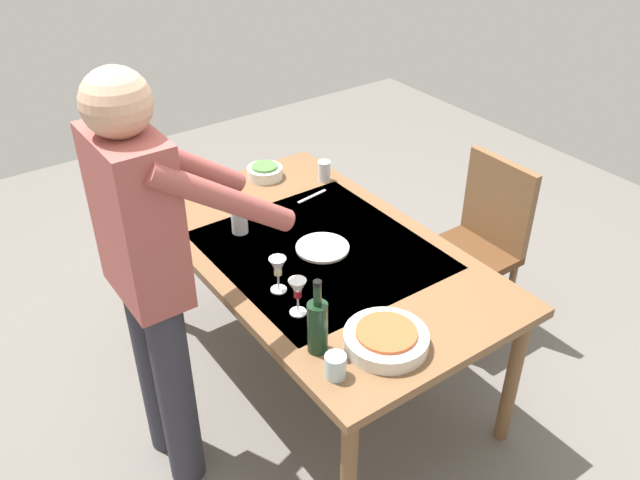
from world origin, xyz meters
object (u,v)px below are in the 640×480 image
Objects in this scene: serving_bowl_pasta at (386,339)px; wine_glass_right at (278,269)px; wine_bottle at (318,325)px; wine_glass_left at (298,291)px; water_cup_near_right at (335,366)px; side_bowl_salad at (265,171)px; person_server at (151,270)px; water_cup_far_left at (324,171)px; dinner_plate_near at (322,247)px; water_cup_near_left at (240,221)px; chair_near at (480,237)px; dining_table at (320,262)px.

wine_glass_right is at bearing 15.45° from serving_bowl_pasta.
wine_bottle is 0.21m from wine_glass_left.
water_cup_near_right is 1.45m from side_bowl_salad.
person_server is 1.28m from water_cup_far_left.
person_server is 5.63× the size of serving_bowl_pasta.
dinner_plate_near is at bearing -47.24° from wine_glass_left.
person_server is at bearing 124.14° from water_cup_near_left.
chair_near is at bearing -73.42° from wine_bottle.
chair_near is 8.38× the size of water_cup_near_left.
serving_bowl_pasta is at bearing 166.64° from side_bowl_salad.
chair_near is (-0.13, -0.88, -0.13)m from dining_table.
wine_bottle is at bearing 143.28° from water_cup_far_left.
wine_glass_right is 0.84× the size of side_bowl_salad.
wine_bottle is 2.83× the size of water_cup_far_left.
chair_near reaches higher than water_cup_near_left.
wine_glass_right is at bearing 90.26° from chair_near.
water_cup_near_right is at bearing 147.82° from dinner_plate_near.
person_server is 0.69m from water_cup_near_left.
water_cup_far_left is 1.25m from serving_bowl_pasta.
wine_glass_left is 1.74× the size of water_cup_near_right.
water_cup_near_right is (-0.50, 0.10, -0.06)m from wine_glass_right.
dining_table is 15.45× the size of water_cup_near_left.
side_bowl_salad is (0.75, -0.91, -0.21)m from person_server.
person_server is 0.80m from dinner_plate_near.
wine_bottle is at bearing -139.29° from person_server.
dining_table is at bearing -86.27° from person_server.
person_server is 0.49m from wine_glass_right.
wine_glass_right is 1.74× the size of water_cup_near_right.
water_cup_near_left is 0.95m from serving_bowl_pasta.
side_bowl_salad is at bearing -43.58° from water_cup_near_left.
water_cup_far_left is (1.00, -0.75, -0.06)m from wine_bottle.
dining_table is at bearing 104.87° from dinner_plate_near.
water_cup_far_left is at bearing -36.72° from wine_bottle.
chair_near is 10.50× the size of water_cup_near_right.
wine_bottle is at bearing 143.83° from dining_table.
water_cup_near_left is at bearing 67.21° from chair_near.
serving_bowl_pasta is (-0.58, -0.59, -0.21)m from person_server.
water_cup_near_right is 0.38× the size of dinner_plate_near.
water_cup_near_left reaches higher than dinner_plate_near.
water_cup_near_left reaches higher than side_bowl_salad.
dinner_plate_near is (0.50, -0.38, -0.10)m from wine_bottle.
chair_near is 6.03× the size of wine_glass_left.
water_cup_near_left is 0.61m from water_cup_far_left.
wine_glass_left is at bearing 139.03° from water_cup_far_left.
person_server is 11.19× the size of wine_glass_right.
water_cup_near_right is at bearing 93.68° from serving_bowl_pasta.
water_cup_near_left is 0.39m from dinner_plate_near.
dining_table is 9.32× the size of side_bowl_salad.
serving_bowl_pasta is at bearing 115.43° from chair_near.
wine_bottle is 0.25m from serving_bowl_pasta.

